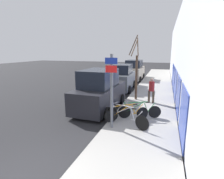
% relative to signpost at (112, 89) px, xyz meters
% --- Properties ---
extents(ground_plane, '(80.00, 80.00, 0.00)m').
position_rel_signpost_xyz_m(ground_plane, '(-1.37, 7.26, -1.87)').
color(ground_plane, black).
extents(sidewalk_curb, '(3.20, 32.00, 0.15)m').
position_rel_signpost_xyz_m(sidewalk_curb, '(1.23, 10.06, -1.80)').
color(sidewalk_curb, gray).
rests_on(sidewalk_curb, ground).
extents(building_facade, '(0.23, 32.00, 6.50)m').
position_rel_signpost_xyz_m(building_facade, '(2.98, 9.99, 1.34)').
color(building_facade, '#B2B7C1').
rests_on(building_facade, ground).
extents(signpost, '(0.53, 0.14, 3.21)m').
position_rel_signpost_xyz_m(signpost, '(0.00, 0.00, 0.00)').
color(signpost, '#595B60').
rests_on(signpost, sidewalk_curb).
extents(bicycle_0, '(2.16, 1.07, 0.93)m').
position_rel_signpost_xyz_m(bicycle_0, '(0.56, 0.43, -1.33)').
color(bicycle_0, black).
rests_on(bicycle_0, sidewalk_curb).
extents(bicycle_1, '(1.91, 1.22, 0.83)m').
position_rel_signpost_xyz_m(bicycle_1, '(0.49, 0.93, -1.36)').
color(bicycle_1, black).
rests_on(bicycle_1, sidewalk_curb).
extents(bicycle_2, '(2.07, 0.76, 0.87)m').
position_rel_signpost_xyz_m(bicycle_2, '(1.02, 1.43, -1.35)').
color(bicycle_2, black).
rests_on(bicycle_2, sidewalk_curb).
extents(parked_car_0, '(2.25, 4.66, 2.42)m').
position_rel_signpost_xyz_m(parked_car_0, '(-1.55, 2.60, -0.79)').
color(parked_car_0, black).
rests_on(parked_car_0, ground).
extents(parked_car_1, '(2.11, 4.32, 2.30)m').
position_rel_signpost_xyz_m(parked_car_1, '(-1.59, 8.21, -0.81)').
color(parked_car_1, '#51565B').
rests_on(parked_car_1, ground).
extents(parked_car_2, '(2.15, 4.76, 2.39)m').
position_rel_signpost_xyz_m(parked_car_2, '(-1.50, 14.16, -0.79)').
color(parked_car_2, gray).
rests_on(parked_car_2, ground).
extents(pedestrian_near, '(0.42, 0.36, 1.60)m').
position_rel_signpost_xyz_m(pedestrian_near, '(1.35, 4.37, -0.80)').
color(pedestrian_near, '#4C3D2D').
rests_on(pedestrian_near, sidewalk_curb).
extents(street_tree, '(0.92, 1.83, 4.34)m').
position_rel_signpost_xyz_m(street_tree, '(0.24, 4.82, 0.19)').
color(street_tree, '#4C3828').
rests_on(street_tree, sidewalk_curb).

